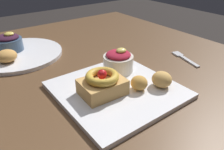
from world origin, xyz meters
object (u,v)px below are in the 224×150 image
(fritter_front, at_px, (162,79))
(back_pastry, at_px, (6,56))
(back_plate, at_px, (18,54))
(back_ramekin, at_px, (9,43))
(cake_slice, at_px, (102,84))
(front_plate, at_px, (117,90))
(berry_ramekin, at_px, (118,61))
(fork, at_px, (184,58))
(fritter_middle, at_px, (139,83))

(fritter_front, relative_size, back_pastry, 0.82)
(back_plate, bearing_deg, back_ramekin, 113.79)
(cake_slice, relative_size, back_pastry, 1.71)
(front_plate, bearing_deg, back_plate, 109.06)
(berry_ramekin, height_order, back_pastry, berry_ramekin)
(cake_slice, distance_m, back_ramekin, 0.43)
(back_ramekin, relative_size, fork, 0.73)
(berry_ramekin, bearing_deg, fritter_front, -74.76)
(berry_ramekin, bearing_deg, fork, -10.56)
(fritter_middle, relative_size, back_plate, 0.15)
(fritter_middle, xyz_separation_m, fork, (0.27, 0.06, -0.03))
(cake_slice, relative_size, fritter_front, 2.09)
(fritter_middle, distance_m, fork, 0.27)
(berry_ramekin, relative_size, back_pastry, 1.36)
(fritter_front, height_order, fritter_middle, fritter_front)
(back_plate, bearing_deg, front_plate, -70.94)
(cake_slice, relative_size, back_ramekin, 1.18)
(back_plate, distance_m, fork, 0.57)
(cake_slice, distance_m, back_pastry, 0.35)
(back_plate, relative_size, back_pastry, 4.69)
(cake_slice, xyz_separation_m, fork, (0.35, 0.02, -0.04))
(fork, bearing_deg, back_ramekin, 65.03)
(cake_slice, xyz_separation_m, back_pastry, (-0.14, 0.33, -0.01))
(back_ramekin, distance_m, back_pastry, 0.10)
(fritter_front, xyz_separation_m, fritter_middle, (-0.06, 0.02, -0.00))
(front_plate, xyz_separation_m, berry_ramekin, (0.06, 0.07, 0.04))
(fritter_front, relative_size, back_ramekin, 0.56)
(fritter_front, bearing_deg, back_pastry, 125.29)
(berry_ramekin, relative_size, back_plate, 0.29)
(back_plate, bearing_deg, cake_slice, -76.90)
(fritter_middle, bearing_deg, back_plate, 112.28)
(back_plate, relative_size, back_ramekin, 3.22)
(front_plate, relative_size, fork, 2.27)
(berry_ramekin, xyz_separation_m, fritter_middle, (-0.02, -0.11, -0.01))
(fritter_front, distance_m, back_ramekin, 0.54)
(fritter_front, height_order, back_pastry, fritter_front)
(berry_ramekin, distance_m, fritter_front, 0.14)
(fork, bearing_deg, cake_slice, 109.95)
(back_ramekin, bearing_deg, fritter_middle, -67.60)
(fritter_middle, height_order, back_ramekin, back_ramekin)
(fritter_front, xyz_separation_m, fork, (0.21, 0.09, -0.03))
(cake_slice, bearing_deg, fork, 3.95)
(cake_slice, height_order, fritter_front, cake_slice)
(berry_ramekin, relative_size, fritter_middle, 1.99)
(back_plate, bearing_deg, fritter_front, -62.82)
(front_plate, xyz_separation_m, fritter_middle, (0.04, -0.04, 0.02))
(back_plate, bearing_deg, fork, -39.30)
(cake_slice, height_order, fritter_middle, cake_slice)
(fritter_front, distance_m, fork, 0.23)
(cake_slice, height_order, fork, cake_slice)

